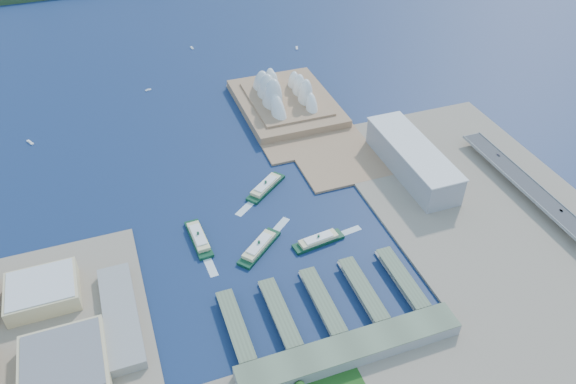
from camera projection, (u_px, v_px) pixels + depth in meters
name	position (u px, v px, depth m)	size (l,w,h in m)	color
ground	(282.00, 255.00, 578.21)	(3000.00, 3000.00, 0.00)	#0F1C46
east_land	(507.00, 231.00, 604.03)	(240.00, 500.00, 3.00)	gray
peninsula	(292.00, 113.00, 796.04)	(135.00, 220.00, 3.00)	#967252
opera_house	(286.00, 88.00, 790.87)	(134.00, 180.00, 58.00)	white
toaster_building	(412.00, 159.00, 675.41)	(45.00, 155.00, 35.00)	gray
expressway	(561.00, 220.00, 607.89)	(26.00, 340.00, 11.85)	gray
west_buildings	(17.00, 375.00, 450.58)	(200.00, 280.00, 27.00)	olive
ferry_wharves	(322.00, 302.00, 524.07)	(184.00, 90.00, 9.30)	#57664D
terminal_building	(350.00, 350.00, 477.66)	(200.00, 28.00, 12.00)	gray
ferry_a	(198.00, 236.00, 591.95)	(15.48, 60.81, 11.50)	#0E3922
ferry_b	(266.00, 185.00, 660.12)	(15.57, 61.17, 11.57)	#0E3922
ferry_c	(259.00, 245.00, 581.35)	(15.61, 61.32, 11.60)	#0E3922
ferry_d	(318.00, 239.00, 589.38)	(14.41, 56.62, 10.71)	#0E3922
boat_a	(30.00, 142.00, 738.61)	(3.36, 13.44, 2.59)	white
boat_b	(148.00, 90.00, 849.47)	(3.04, 8.70, 2.35)	white
boat_c	(297.00, 48.00, 965.03)	(3.51, 12.04, 2.71)	white
boat_e	(192.00, 48.00, 965.82)	(3.25, 10.20, 2.50)	white
car_b	(561.00, 210.00, 609.61)	(1.44, 4.14, 1.36)	slate
car_c	(498.00, 155.00, 691.11)	(2.06, 5.06, 1.47)	slate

